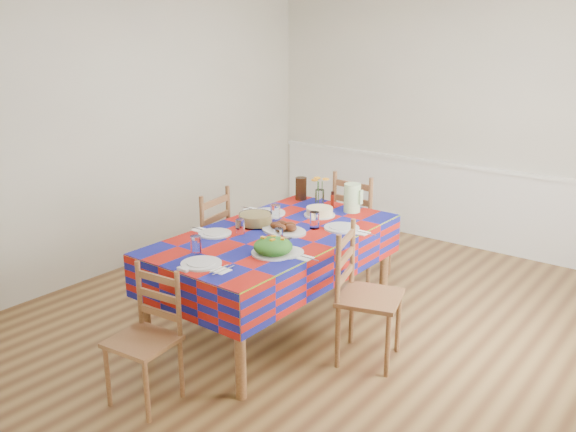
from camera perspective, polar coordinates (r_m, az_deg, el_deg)
The scene contains 22 objects.
room at distance 4.77m, azimuth 3.12°, elevation 5.22°, with size 4.58×5.08×2.78m.
wainscot at distance 7.10m, azimuth 14.48°, elevation 1.50°, with size 4.41×0.06×0.92m.
dining_table at distance 4.80m, azimuth -1.21°, elevation -2.56°, with size 1.11×2.07×0.80m.
setting_near_head at distance 4.23m, azimuth -8.24°, elevation -3.79°, with size 0.45×0.30×0.13m.
setting_left_near at distance 4.75m, azimuth -6.06°, elevation -1.40°, with size 0.47×0.28×0.12m.
setting_left_far at distance 5.17m, azimuth -1.70°, elevation 0.30°, with size 0.54×0.32×0.14m.
setting_right_near at distance 4.39m, azimuth -0.37°, elevation -2.87°, with size 0.48×0.27×0.12m.
setting_right_far at distance 4.86m, azimuth 4.19°, elevation -0.86°, with size 0.53×0.31×0.14m.
meat_platter at distance 4.78m, azimuth -0.39°, elevation -1.14°, with size 0.38×0.27×0.07m.
salad_platter at distance 4.31m, azimuth -1.41°, elevation -2.93°, with size 0.31×0.31×0.13m.
pasta_bowl at distance 4.95m, azimuth -3.06°, elevation -0.30°, with size 0.27×0.27×0.10m.
cake at distance 5.20m, azimuth 2.97°, elevation 0.41°, with size 0.27×0.27×0.07m.
serving_utensils at distance 4.60m, azimuth -0.43°, elevation -2.20°, with size 0.15×0.33×0.01m.
flower_vase at distance 5.51m, azimuth 2.97°, elevation 2.18°, with size 0.17×0.14×0.27m.
hot_sauce at distance 5.45m, azimuth 4.18°, elevation 1.57°, with size 0.03×0.03×0.14m, color #B8230E.
green_pitcher at distance 5.31m, azimuth 6.02°, elevation 1.70°, with size 0.15×0.15×0.25m, color #C0EEA8.
tea_pitcher at distance 5.67m, azimuth 1.23°, elevation 2.59°, with size 0.11×0.11×0.21m, color black.
name_card at distance 4.08m, azimuth -9.82°, elevation -4.96°, with size 0.09×0.03×0.02m, color silver.
chair_near at distance 4.07m, azimuth -13.06°, elevation -11.07°, with size 0.43×0.42×0.89m.
chair_far at distance 5.88m, azimuth 6.75°, elevation -0.95°, with size 0.48×0.46×1.06m.
chair_left at distance 5.41m, azimuth -7.97°, elevation -2.82°, with size 0.50×0.52×1.02m.
chair_right at distance 4.44m, azimuth 7.10°, elevation -7.45°, with size 0.53×0.55×1.00m.
Camera 1 is at (2.64, -3.85, 2.33)m, focal length 38.00 mm.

